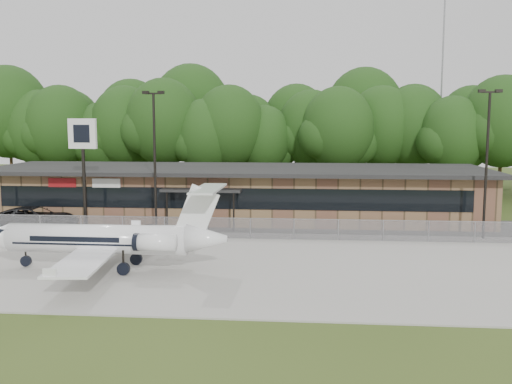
# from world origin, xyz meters

# --- Properties ---
(ground) EXTENTS (160.00, 160.00, 0.00)m
(ground) POSITION_xyz_m (0.00, 0.00, 0.00)
(ground) COLOR #354719
(ground) RESTS_ON ground
(apron) EXTENTS (64.00, 18.00, 0.08)m
(apron) POSITION_xyz_m (0.00, 8.00, 0.04)
(apron) COLOR #9E9B93
(apron) RESTS_ON ground
(parking_lot) EXTENTS (50.00, 9.00, 0.06)m
(parking_lot) POSITION_xyz_m (0.00, 19.50, 0.03)
(parking_lot) COLOR #383835
(parking_lot) RESTS_ON ground
(terminal) EXTENTS (41.00, 11.65, 4.30)m
(terminal) POSITION_xyz_m (-0.00, 23.94, 2.18)
(terminal) COLOR olive
(terminal) RESTS_ON ground
(fence) EXTENTS (46.00, 0.04, 1.52)m
(fence) POSITION_xyz_m (0.00, 15.00, 0.78)
(fence) COLOR gray
(fence) RESTS_ON ground
(treeline) EXTENTS (72.00, 12.00, 15.00)m
(treeline) POSITION_xyz_m (0.00, 42.00, 7.50)
(treeline) COLOR #1B3812
(treeline) RESTS_ON ground
(radio_mast) EXTENTS (0.20, 0.20, 25.00)m
(radio_mast) POSITION_xyz_m (22.00, 48.00, 12.50)
(radio_mast) COLOR gray
(radio_mast) RESTS_ON ground
(light_pole_mid) EXTENTS (1.55, 0.30, 10.23)m
(light_pole_mid) POSITION_xyz_m (-5.00, 16.50, 5.98)
(light_pole_mid) COLOR black
(light_pole_mid) RESTS_ON ground
(light_pole_right) EXTENTS (1.55, 0.30, 10.23)m
(light_pole_right) POSITION_xyz_m (18.00, 16.50, 5.98)
(light_pole_right) COLOR black
(light_pole_right) RESTS_ON ground
(business_jet) EXTENTS (14.06, 12.48, 4.75)m
(business_jet) POSITION_xyz_m (-4.98, 6.18, 1.70)
(business_jet) COLOR white
(business_jet) RESTS_ON ground
(suv) EXTENTS (6.61, 3.29, 1.80)m
(suv) POSITION_xyz_m (-14.29, 16.80, 0.90)
(suv) COLOR #28292B
(suv) RESTS_ON ground
(pole_sign) EXTENTS (2.19, 0.55, 8.31)m
(pole_sign) POSITION_xyz_m (-10.38, 16.80, 6.35)
(pole_sign) COLOR black
(pole_sign) RESTS_ON ground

